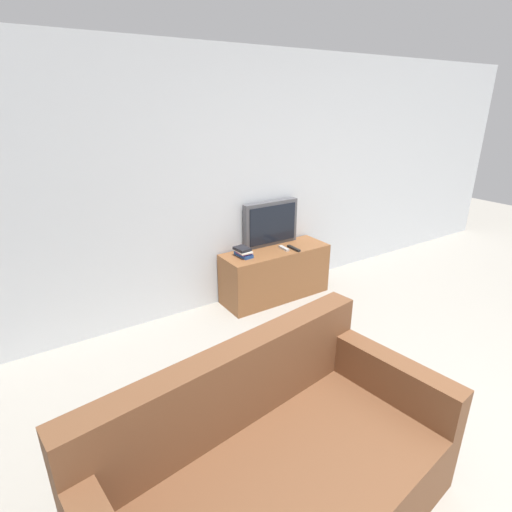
{
  "coord_description": "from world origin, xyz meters",
  "views": [
    {
      "loc": [
        -2.16,
        -0.56,
        2.1
      ],
      "look_at": [
        -0.26,
        2.35,
        0.75
      ],
      "focal_mm": 28.0,
      "sensor_mm": 36.0,
      "label": 1
    }
  ],
  "objects_px": {
    "couch": "(276,479)",
    "remote_on_stand": "(284,248)",
    "book_stack": "(243,252)",
    "tv_stand": "(275,273)",
    "television": "(271,223)",
    "remote_secondary": "(294,248)"
  },
  "relations": [
    {
      "from": "couch",
      "to": "remote_on_stand",
      "type": "distance_m",
      "value": 2.66
    },
    {
      "from": "couch",
      "to": "book_stack",
      "type": "height_order",
      "value": "couch"
    },
    {
      "from": "tv_stand",
      "to": "remote_on_stand",
      "type": "xyz_separation_m",
      "value": [
        0.08,
        -0.04,
        0.3
      ]
    },
    {
      "from": "tv_stand",
      "to": "remote_on_stand",
      "type": "relative_size",
      "value": 7.82
    },
    {
      "from": "tv_stand",
      "to": "television",
      "type": "relative_size",
      "value": 1.81
    },
    {
      "from": "couch",
      "to": "book_stack",
      "type": "relative_size",
      "value": 8.7
    },
    {
      "from": "couch",
      "to": "remote_on_stand",
      "type": "height_order",
      "value": "couch"
    },
    {
      "from": "tv_stand",
      "to": "couch",
      "type": "distance_m",
      "value": 2.63
    },
    {
      "from": "couch",
      "to": "book_stack",
      "type": "bearing_deg",
      "value": 54.99
    },
    {
      "from": "tv_stand",
      "to": "book_stack",
      "type": "relative_size",
      "value": 5.53
    },
    {
      "from": "book_stack",
      "to": "remote_on_stand",
      "type": "bearing_deg",
      "value": -7.11
    },
    {
      "from": "tv_stand",
      "to": "book_stack",
      "type": "bearing_deg",
      "value": 177.34
    },
    {
      "from": "tv_stand",
      "to": "book_stack",
      "type": "xyz_separation_m",
      "value": [
        -0.41,
        0.02,
        0.34
      ]
    },
    {
      "from": "television",
      "to": "remote_on_stand",
      "type": "height_order",
      "value": "television"
    },
    {
      "from": "tv_stand",
      "to": "remote_secondary",
      "type": "height_order",
      "value": "remote_secondary"
    },
    {
      "from": "remote_on_stand",
      "to": "remote_secondary",
      "type": "xyz_separation_m",
      "value": [
        0.09,
        -0.06,
        0.0
      ]
    },
    {
      "from": "tv_stand",
      "to": "television",
      "type": "xyz_separation_m",
      "value": [
        0.05,
        0.17,
        0.54
      ]
    },
    {
      "from": "television",
      "to": "remote_secondary",
      "type": "relative_size",
      "value": 3.41
    },
    {
      "from": "remote_on_stand",
      "to": "remote_secondary",
      "type": "relative_size",
      "value": 0.79
    },
    {
      "from": "television",
      "to": "remote_secondary",
      "type": "bearing_deg",
      "value": -66.51
    },
    {
      "from": "television",
      "to": "remote_secondary",
      "type": "height_order",
      "value": "television"
    },
    {
      "from": "tv_stand",
      "to": "remote_on_stand",
      "type": "height_order",
      "value": "remote_on_stand"
    }
  ]
}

